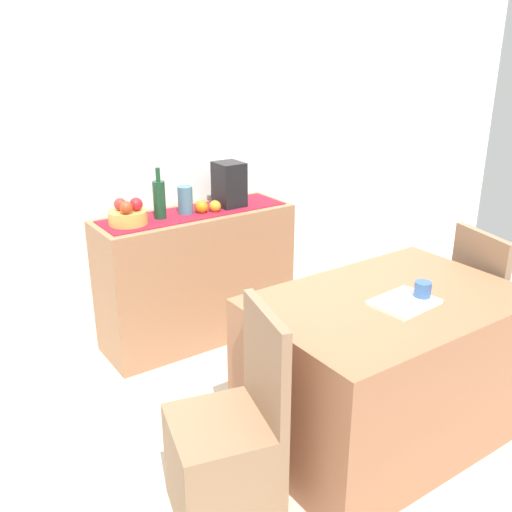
# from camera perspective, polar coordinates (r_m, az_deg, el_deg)

# --- Properties ---
(ground_plane) EXTENTS (6.40, 6.40, 0.02)m
(ground_plane) POSITION_cam_1_polar(r_m,az_deg,el_deg) (3.21, 3.68, -14.27)
(ground_plane) COLOR beige
(ground_plane) RESTS_ON ground
(room_wall_rear) EXTENTS (6.40, 0.06, 2.70)m
(room_wall_rear) POSITION_cam_1_polar(r_m,az_deg,el_deg) (3.66, -7.56, 12.99)
(room_wall_rear) COLOR white
(room_wall_rear) RESTS_ON ground
(sideboard_console) EXTENTS (1.23, 0.42, 0.85)m
(sideboard_console) POSITION_cam_1_polar(r_m,az_deg,el_deg) (3.65, -5.90, -2.07)
(sideboard_console) COLOR #9A6949
(sideboard_console) RESTS_ON ground
(table_runner) EXTENTS (1.16, 0.32, 0.01)m
(table_runner) POSITION_cam_1_polar(r_m,az_deg,el_deg) (3.51, -6.15, 4.37)
(table_runner) COLOR maroon
(table_runner) RESTS_ON sideboard_console
(fruit_bowl) EXTENTS (0.22, 0.22, 0.08)m
(fruit_bowl) POSITION_cam_1_polar(r_m,az_deg,el_deg) (3.32, -12.67, 3.81)
(fruit_bowl) COLOR gold
(fruit_bowl) RESTS_ON table_runner
(apple_upper) EXTENTS (0.07, 0.07, 0.07)m
(apple_upper) POSITION_cam_1_polar(r_m,az_deg,el_deg) (3.24, -12.84, 4.74)
(apple_upper) COLOR #B03B1E
(apple_upper) RESTS_ON fruit_bowl
(apple_center) EXTENTS (0.07, 0.07, 0.07)m
(apple_center) POSITION_cam_1_polar(r_m,az_deg,el_deg) (3.29, -11.90, 5.09)
(apple_center) COLOR red
(apple_center) RESTS_ON fruit_bowl
(apple_front) EXTENTS (0.07, 0.07, 0.07)m
(apple_front) POSITION_cam_1_polar(r_m,az_deg,el_deg) (3.32, -13.41, 5.05)
(apple_front) COLOR red
(apple_front) RESTS_ON fruit_bowl
(wine_bottle) EXTENTS (0.07, 0.07, 0.31)m
(wine_bottle) POSITION_cam_1_polar(r_m,az_deg,el_deg) (3.38, -9.63, 5.62)
(wine_bottle) COLOR #174026
(wine_bottle) RESTS_ON sideboard_console
(coffee_maker) EXTENTS (0.16, 0.18, 0.28)m
(coffee_maker) POSITION_cam_1_polar(r_m,az_deg,el_deg) (3.60, -2.70, 7.13)
(coffee_maker) COLOR black
(coffee_maker) RESTS_ON sideboard_console
(ceramic_vase) EXTENTS (0.09, 0.09, 0.17)m
(ceramic_vase) POSITION_cam_1_polar(r_m,az_deg,el_deg) (3.46, -7.08, 5.53)
(ceramic_vase) COLOR #456F84
(ceramic_vase) RESTS_ON sideboard_console
(orange_loose_far) EXTENTS (0.07, 0.07, 0.07)m
(orange_loose_far) POSITION_cam_1_polar(r_m,az_deg,el_deg) (3.50, -4.12, 4.97)
(orange_loose_far) COLOR orange
(orange_loose_far) RESTS_ON sideboard_console
(orange_loose_mid) EXTENTS (0.08, 0.08, 0.08)m
(orange_loose_mid) POSITION_cam_1_polar(r_m,az_deg,el_deg) (3.48, -5.46, 4.89)
(orange_loose_mid) COLOR orange
(orange_loose_mid) RESTS_ON sideboard_console
(dining_table) EXTENTS (1.24, 0.82, 0.74)m
(dining_table) POSITION_cam_1_polar(r_m,az_deg,el_deg) (2.83, 12.69, -10.90)
(dining_table) COLOR #A06443
(dining_table) RESTS_ON ground
(open_book) EXTENTS (0.30, 0.23, 0.02)m
(open_book) POSITION_cam_1_polar(r_m,az_deg,el_deg) (2.61, 14.59, -4.50)
(open_book) COLOR white
(open_book) RESTS_ON dining_table
(coffee_cup) EXTENTS (0.08, 0.08, 0.09)m
(coffee_cup) POSITION_cam_1_polar(r_m,az_deg,el_deg) (2.66, 16.30, -3.38)
(coffee_cup) COLOR #335790
(coffee_cup) RESTS_ON dining_table
(chair_near_window) EXTENTS (0.49, 0.49, 0.90)m
(chair_near_window) POSITION_cam_1_polar(r_m,az_deg,el_deg) (2.42, -2.93, -19.59)
(chair_near_window) COLOR #8F6B4D
(chair_near_window) RESTS_ON ground
(chair_by_corner) EXTENTS (0.49, 0.49, 0.90)m
(chair_by_corner) POSITION_cam_1_polar(r_m,az_deg,el_deg) (3.52, 22.54, -7.42)
(chair_by_corner) COLOR #9E6B50
(chair_by_corner) RESTS_ON ground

